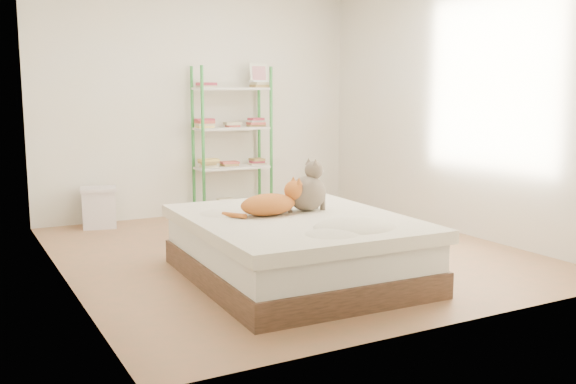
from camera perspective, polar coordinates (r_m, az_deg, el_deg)
room at (r=5.59m, az=-0.12°, el=7.76°), size 3.81×4.21×2.61m
bed at (r=4.87m, az=0.64°, el=-4.96°), size 1.57×1.94×0.48m
orange_cat at (r=4.84m, az=-1.78°, el=-0.87°), size 0.53×0.28×0.21m
grey_cat at (r=5.02m, az=1.71°, el=0.54°), size 0.39×0.34×0.40m
shelf_unit at (r=7.44m, az=-4.91°, el=4.56°), size 0.92×0.36×1.74m
cardboard_box at (r=6.25m, az=-3.79°, el=-2.65°), size 0.59×0.61×0.37m
white_bin at (r=7.02m, az=-16.44°, el=-1.30°), size 0.42×0.39×0.42m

